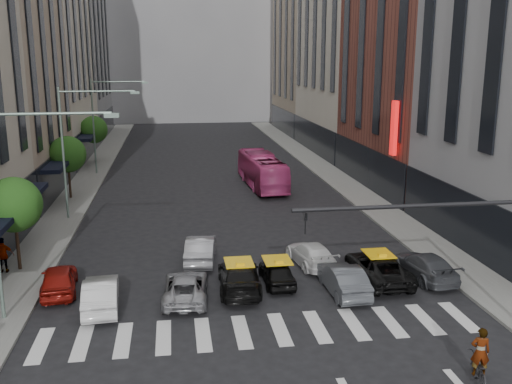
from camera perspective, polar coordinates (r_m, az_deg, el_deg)
name	(u,v)px	position (r m, az deg, el deg)	size (l,w,h in m)	color
ground	(272,348)	(23.08, 1.60, -15.31)	(160.00, 160.00, 0.00)	black
sidewalk_left	(82,187)	(51.75, -16.99, 0.44)	(3.00, 96.00, 0.15)	slate
sidewalk_right	(338,179)	(53.31, 8.24, 1.26)	(3.00, 96.00, 0.15)	slate
building_left_d	(71,29)	(86.10, -17.99, 15.27)	(8.00, 18.00, 30.00)	gray
building_right_b	(417,34)	(51.30, 15.82, 14.97)	(8.00, 18.00, 26.00)	brown
building_right_d	(310,37)	(87.46, 5.43, 15.14)	(8.00, 18.00, 28.00)	tan
building_far	(189,17)	(105.25, -6.70, 16.96)	(30.00, 10.00, 36.00)	gray
tree_near	(14,205)	(31.93, -23.07, -1.19)	(2.88, 2.88, 4.95)	black
tree_mid	(68,154)	(47.27, -18.33, 3.60)	(2.88, 2.88, 4.95)	black
tree_far	(94,130)	(62.93, -15.92, 6.01)	(2.88, 2.88, 4.95)	black
streetlamp_near	(15,186)	(25.34, -23.00, 0.51)	(5.38, 0.25, 9.00)	gray
streetlamp_mid	(76,135)	(40.80, -17.52, 5.42)	(5.38, 0.25, 9.00)	gray
streetlamp_far	(103,113)	(56.56, -15.04, 7.60)	(5.38, 0.25, 9.00)	gray
traffic_signal	(479,238)	(23.00, 21.42, -4.26)	(10.10, 0.20, 6.00)	black
liberty_sign	(394,128)	(43.39, 13.65, 6.22)	(0.30, 0.70, 4.00)	red
car_red	(59,279)	(29.23, -19.11, -8.24)	(1.62, 4.03, 1.37)	maroon
car_white_front	(101,294)	(26.93, -15.26, -9.78)	(1.50, 4.29, 1.41)	silver
car_silver	(186,287)	(27.15, -7.06, -9.43)	(2.01, 4.36, 1.21)	#96979C
taxi_left	(239,276)	(27.93, -1.70, -8.44)	(1.98, 4.87, 1.41)	black
taxi_center	(277,272)	(28.70, 2.12, -8.03)	(1.46, 3.62, 1.23)	black
car_grey_mid	(343,279)	(27.94, 8.70, -8.59)	(1.50, 4.29, 1.41)	#484B51
taxi_right	(378,267)	(29.69, 12.08, -7.39)	(2.37, 5.15, 1.43)	black
car_grey_curb	(425,266)	(30.64, 16.53, -7.09)	(1.86, 4.59, 1.33)	#44464C
car_row2_left	(201,249)	(31.86, -5.55, -5.68)	(1.54, 4.41, 1.45)	#9E9FA4
car_row2_right	(311,254)	(31.38, 5.52, -6.17)	(1.76, 4.33, 1.26)	white
bus	(262,171)	(49.76, 0.60, 2.15)	(2.44, 10.42, 2.90)	#BA3672
motorcycle	(479,369)	(22.15, 21.37, -16.15)	(0.65, 1.87, 0.98)	black
rider	(482,332)	(21.53, 21.68, -12.92)	(0.65, 0.43, 1.79)	gray
pedestrian_far	(3,255)	(32.39, -23.97, -5.80)	(1.10, 0.46, 1.88)	gray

